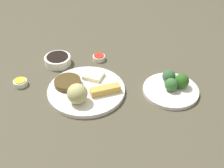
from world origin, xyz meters
name	(u,v)px	position (x,y,z in m)	size (l,w,h in m)	color
tabletop	(88,96)	(0.00, 0.00, 0.01)	(2.20, 2.20, 0.02)	#4C4635
main_plate	(86,90)	(0.01, 0.01, 0.03)	(0.29, 0.29, 0.02)	white
rice_scoop	(77,94)	(-0.06, 0.03, 0.07)	(0.07, 0.07, 0.07)	tan
spring_roll	(105,90)	(-0.01, -0.07, 0.05)	(0.11, 0.03, 0.03)	gold
crab_rangoon_wonton	(94,76)	(0.08, -0.02, 0.04)	(0.06, 0.07, 0.02)	beige
stir_fry_heap	(68,82)	(0.03, 0.08, 0.05)	(0.10, 0.10, 0.02)	#473517
broccoli_plate	(171,90)	(0.02, -0.31, 0.03)	(0.21, 0.21, 0.01)	white
broccoli_floret_0	(171,84)	(0.01, -0.31, 0.06)	(0.05, 0.05, 0.05)	#346531
broccoli_floret_1	(182,81)	(0.03, -0.35, 0.06)	(0.05, 0.05, 0.05)	#29591C
broccoli_floret_2	(169,76)	(0.06, -0.31, 0.06)	(0.05, 0.05, 0.05)	#325A36
soy_sauce_bowl	(58,60)	(0.20, 0.15, 0.04)	(0.11, 0.11, 0.03)	white
soy_sauce_bowl_liquid	(57,57)	(0.20, 0.15, 0.06)	(0.09, 0.09, 0.00)	black
sauce_ramekin_hot_mustard	(20,83)	(0.05, 0.27, 0.03)	(0.05, 0.05, 0.02)	white
sauce_ramekin_hot_mustard_liquid	(20,80)	(0.05, 0.27, 0.04)	(0.04, 0.04, 0.00)	gold
sauce_ramekin_sweet_and_sour	(99,58)	(0.23, -0.03, 0.03)	(0.05, 0.05, 0.02)	white
sauce_ramekin_sweet_and_sour_liquid	(99,55)	(0.23, -0.03, 0.04)	(0.04, 0.04, 0.00)	red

